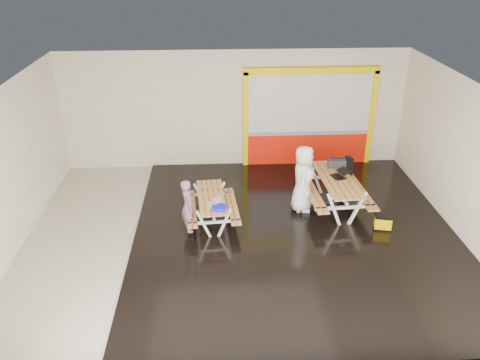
{
  "coord_description": "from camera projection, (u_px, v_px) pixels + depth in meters",
  "views": [
    {
      "loc": [
        -0.57,
        -9.55,
        6.18
      ],
      "look_at": [
        0.0,
        0.9,
        1.0
      ],
      "focal_mm": 36.18,
      "sensor_mm": 36.0,
      "label": 1
    }
  ],
  "objects": [
    {
      "name": "picnic_table_left",
      "position": [
        212.0,
        203.0,
        11.57
      ],
      "size": [
        1.36,
        1.89,
        0.72
      ],
      "color": "#BB7F44",
      "rests_on": "deck"
    },
    {
      "name": "room",
      "position": [
        242.0,
        167.0,
        10.54
      ],
      "size": [
        10.02,
        8.02,
        3.52
      ],
      "color": "beige",
      "rests_on": "ground"
    },
    {
      "name": "deck",
      "position": [
        295.0,
        233.0,
        11.37
      ],
      "size": [
        7.5,
        7.98,
        0.05
      ],
      "primitive_type": "cube",
      "color": "black",
      "rests_on": "room"
    },
    {
      "name": "toolbox",
      "position": [
        337.0,
        163.0,
        12.61
      ],
      "size": [
        0.47,
        0.26,
        0.27
      ],
      "color": "black",
      "rests_on": "picnic_table_right"
    },
    {
      "name": "blue_pouch",
      "position": [
        219.0,
        208.0,
        10.91
      ],
      "size": [
        0.33,
        0.25,
        0.09
      ],
      "primitive_type": "cube",
      "rotation": [
        0.0,
        0.0,
        -0.11
      ],
      "color": "#0D14E6",
      "rests_on": "picnic_table_left"
    },
    {
      "name": "dark_case",
      "position": [
        305.0,
        206.0,
        12.3
      ],
      "size": [
        0.57,
        0.51,
        0.18
      ],
      "primitive_type": "cube",
      "rotation": [
        0.0,
        0.0,
        0.41
      ],
      "color": "black",
      "rests_on": "deck"
    },
    {
      "name": "person_left",
      "position": [
        188.0,
        206.0,
        11.04
      ],
      "size": [
        0.41,
        0.53,
        1.28
      ],
      "primitive_type": "imported",
      "rotation": [
        0.0,
        0.0,
        1.8
      ],
      "color": "slate",
      "rests_on": "deck"
    },
    {
      "name": "laptop_left",
      "position": [
        213.0,
        203.0,
        11.11
      ],
      "size": [
        0.4,
        0.37,
        0.15
      ],
      "color": "silver",
      "rests_on": "picnic_table_left"
    },
    {
      "name": "person_right",
      "position": [
        303.0,
        179.0,
        11.94
      ],
      "size": [
        0.69,
        0.92,
        1.71
      ],
      "primitive_type": "imported",
      "rotation": [
        0.0,
        0.0,
        1.39
      ],
      "color": "white",
      "rests_on": "deck"
    },
    {
      "name": "fluke_bag",
      "position": [
        383.0,
        223.0,
        11.4
      ],
      "size": [
        0.45,
        0.35,
        0.35
      ],
      "color": "black",
      "rests_on": "deck"
    },
    {
      "name": "laptop_right",
      "position": [
        340.0,
        175.0,
        12.11
      ],
      "size": [
        0.51,
        0.48,
        0.17
      ],
      "color": "black",
      "rests_on": "picnic_table_right"
    },
    {
      "name": "picnic_table_right",
      "position": [
        336.0,
        186.0,
        12.14
      ],
      "size": [
        1.62,
        2.28,
        0.88
      ],
      "color": "#BB7F44",
      "rests_on": "deck"
    },
    {
      "name": "kiosk",
      "position": [
        309.0,
        120.0,
        14.3
      ],
      "size": [
        3.88,
        0.16,
        3.0
      ],
      "color": "red",
      "rests_on": "room"
    },
    {
      "name": "backpack",
      "position": [
        347.0,
        165.0,
        12.92
      ],
      "size": [
        0.32,
        0.24,
        0.5
      ],
      "color": "black",
      "rests_on": "picnic_table_right"
    }
  ]
}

